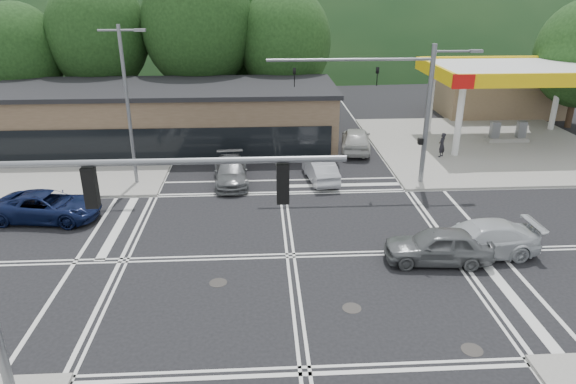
{
  "coord_description": "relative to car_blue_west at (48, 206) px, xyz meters",
  "views": [
    {
      "loc": [
        -1.22,
        -19.56,
        11.05
      ],
      "look_at": [
        0.11,
        3.91,
        1.4
      ],
      "focal_mm": 32.0,
      "sensor_mm": 36.0,
      "label": 1
    }
  ],
  "objects": [
    {
      "name": "car_queue_a",
      "position": [
        14.19,
        4.61,
        -0.05
      ],
      "size": [
        1.95,
        4.21,
        1.34
      ],
      "primitive_type": "imported",
      "rotation": [
        0.0,
        0.0,
        3.28
      ],
      "color": "#B9BBC1",
      "rests_on": "ground"
    },
    {
      "name": "tree_n_d",
      "position": [
        -8.16,
        18.61,
        5.12
      ],
      "size": [
        6.8,
        6.8,
        9.76
      ],
      "color": "#382619",
      "rests_on": "ground"
    },
    {
      "name": "car_blue_west",
      "position": [
        0.0,
        0.0,
        0.0
      ],
      "size": [
        5.43,
        3.03,
        1.44
      ],
      "primitive_type": "imported",
      "rotation": [
        0.0,
        0.0,
        1.44
      ],
      "color": "#0D173C",
      "rests_on": "ground"
    },
    {
      "name": "car_grey_center",
      "position": [
        18.02,
        -5.23,
        0.04
      ],
      "size": [
        4.6,
        2.16,
        1.52
      ],
      "primitive_type": "imported",
      "rotation": [
        0.0,
        0.0,
        -1.65
      ],
      "color": "slate",
      "rests_on": "ground"
    },
    {
      "name": "car_silver_east",
      "position": [
        20.0,
        -4.69,
        0.03
      ],
      "size": [
        5.19,
        2.22,
        1.49
      ],
      "primitive_type": "imported",
      "rotation": [
        0.0,
        0.0,
        -1.55
      ],
      "color": "silver",
      "rests_on": "ground"
    },
    {
      "name": "tree_n_c",
      "position": [
        12.84,
        19.61,
        5.77
      ],
      "size": [
        7.6,
        7.6,
        10.87
      ],
      "color": "#382619",
      "rests_on": "ground"
    },
    {
      "name": "pedestrian",
      "position": [
        22.75,
        8.26,
        0.25
      ],
      "size": [
        0.7,
        0.7,
        1.65
      ],
      "primitive_type": "imported",
      "rotation": [
        0.0,
        0.0,
        3.93
      ],
      "color": "black",
      "rests_on": "sidewalk_ne"
    },
    {
      "name": "sidewalk_ne",
      "position": [
        26.84,
        10.61,
        -0.64
      ],
      "size": [
        16.0,
        16.0,
        0.15
      ],
      "primitive_type": "cube",
      "color": "gray",
      "rests_on": "ground"
    },
    {
      "name": "commercial_row",
      "position": [
        3.84,
        12.61,
        1.28
      ],
      "size": [
        24.0,
        8.0,
        4.0
      ],
      "primitive_type": "cube",
      "color": "brown",
      "rests_on": "ground"
    },
    {
      "name": "hill_north",
      "position": [
        11.84,
        85.61,
        -0.72
      ],
      "size": [
        252.0,
        126.0,
        140.0
      ],
      "primitive_type": "ellipsoid",
      "color": "#173318",
      "rests_on": "ground"
    },
    {
      "name": "tree_n_e",
      "position": [
        9.84,
        23.61,
        6.42
      ],
      "size": [
        8.4,
        8.4,
        11.98
      ],
      "color": "#382619",
      "rests_on": "ground"
    },
    {
      "name": "car_queue_b",
      "position": [
        17.34,
        10.33,
        0.12
      ],
      "size": [
        2.75,
        5.15,
        1.67
      ],
      "primitive_type": "imported",
      "rotation": [
        0.0,
        0.0,
        2.98
      ],
      "color": "#B4B5B0",
      "rests_on": "ground"
    },
    {
      "name": "signal_mast_sw",
      "position": [
        5.46,
        -12.59,
        4.4
      ],
      "size": [
        9.14,
        0.28,
        8.0
      ],
      "color": "slate",
      "rests_on": "ground"
    },
    {
      "name": "gas_station_canopy",
      "position": [
        28.83,
        11.6,
        4.32
      ],
      "size": [
        12.32,
        8.34,
        5.75
      ],
      "color": "silver",
      "rests_on": "ground"
    },
    {
      "name": "convenience_store",
      "position": [
        31.84,
        20.61,
        1.18
      ],
      "size": [
        10.0,
        6.0,
        3.8
      ],
      "primitive_type": "cube",
      "color": "#846B4F",
      "rests_on": "ground"
    },
    {
      "name": "streetlight_nw",
      "position": [
        3.4,
        4.61,
        4.33
      ],
      "size": [
        2.5,
        0.25,
        9.0
      ],
      "color": "slate",
      "rests_on": "ground"
    },
    {
      "name": "tree_n_a",
      "position": [
        -2.16,
        19.61,
        6.42
      ],
      "size": [
        8.0,
        8.0,
        11.75
      ],
      "color": "#382619",
      "rests_on": "ground"
    },
    {
      "name": "signal_mast_ne",
      "position": [
        18.79,
        3.81,
        4.35
      ],
      "size": [
        11.65,
        0.3,
        8.0
      ],
      "color": "slate",
      "rests_on": "ground"
    },
    {
      "name": "car_northbound",
      "position": [
        8.88,
        4.61,
        -0.03
      ],
      "size": [
        2.26,
        4.86,
        1.37
      ],
      "primitive_type": "imported",
      "rotation": [
        0.0,
        0.0,
        0.07
      ],
      "color": "#5B5E60",
      "rests_on": "ground"
    },
    {
      "name": "sidewalk_nw",
      "position": [
        -3.16,
        10.61,
        -0.64
      ],
      "size": [
        16.0,
        16.0,
        0.15
      ],
      "primitive_type": "cube",
      "color": "gray",
      "rests_on": "ground"
    },
    {
      "name": "tree_n_b",
      "position": [
        5.84,
        19.61,
        7.07
      ],
      "size": [
        9.0,
        9.0,
        12.98
      ],
      "color": "#382619",
      "rests_on": "ground"
    },
    {
      "name": "ground",
      "position": [
        11.84,
        -4.39,
        -0.72
      ],
      "size": [
        120.0,
        120.0,
        0.0
      ],
      "primitive_type": "plane",
      "color": "black",
      "rests_on": "ground"
    }
  ]
}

